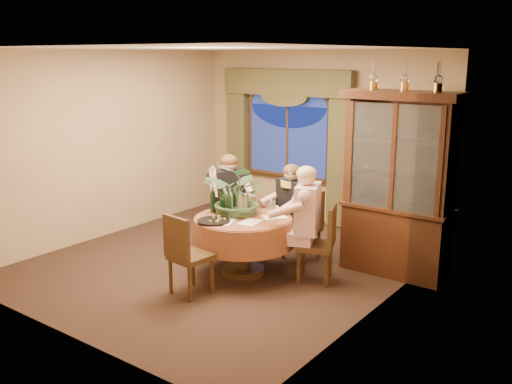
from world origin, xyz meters
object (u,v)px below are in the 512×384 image
Objects in this scene: olive_bowl at (244,216)px; person_pink at (307,224)px; person_back at (229,204)px; centerpiece_plant at (239,170)px; chair_back_right at (301,226)px; wine_bottle_3 at (224,198)px; wine_bottle_4 at (235,198)px; oil_lamp_center at (405,76)px; chair_right at (315,244)px; wine_bottle_1 at (213,200)px; dining_table at (243,245)px; wine_bottle_2 at (229,203)px; china_cabinet at (398,185)px; person_scarf at (292,213)px; wine_bottle_5 at (223,201)px; oil_lamp_right at (438,77)px; stoneware_vase at (243,204)px; chair_front_left at (191,254)px; oil_lamp_left at (374,75)px; chair_back at (232,219)px; wine_bottle_0 at (230,201)px.

person_pink is at bearing 24.09° from olive_bowl.
centerpiece_plant is at bearing 89.41° from person_back.
chair_back_right reaches higher than olive_bowl.
wine_bottle_3 is 0.14m from wine_bottle_4.
oil_lamp_center is 2.27m from chair_right.
wine_bottle_1 reaches higher than olive_bowl.
person_back is at bearing 122.81° from wine_bottle_3.
dining_table is 3.97× the size of wine_bottle_2.
wine_bottle_2 is at bearing -144.09° from china_cabinet.
wine_bottle_5 is (-0.54, -0.80, 0.25)m from person_scarf.
oil_lamp_right is 0.36× the size of centerpiece_plant.
olive_bowl is at bearing 92.35° from person_pink.
chair_back_right is 1.01× the size of centerpiece_plant.
oil_lamp_right is at bearing 27.96° from wine_bottle_5.
person_pink is 1.27m from wine_bottle_1.
china_cabinet is 6.98× the size of wine_bottle_2.
dining_table is 0.53m from stoneware_vase.
chair_right is 1.00× the size of chair_front_left.
wine_bottle_5 reaches higher than stoneware_vase.
chair_front_left is 1.27m from centerpiece_plant.
china_cabinet is 2.07m from wine_bottle_4.
china_cabinet is at bearing -60.14° from chair_right.
person_scarf is at bearing -156.55° from oil_lamp_left.
wine_bottle_3 is at bearing 165.58° from dining_table.
person_pink is 1.44m from person_back.
oil_lamp_left and oil_lamp_right have the same top height.
person_back reaches higher than wine_bottle_2.
olive_bowl is (-0.29, -0.90, 0.29)m from chair_back_right.
chair_right reaches higher than dining_table.
wine_bottle_5 is at bearing -142.30° from stoneware_vase.
oil_lamp_right is at bearing 32.06° from olive_bowl.
centerpiece_plant is at bearing -1.04° from wine_bottle_3.
wine_bottle_1 and wine_bottle_4 have the same top height.
chair_front_left is 3.78× the size of stoneware_vase.
china_cabinet is 1.44m from person_scarf.
person_pink is 1.09m from centerpiece_plant.
wine_bottle_1 is (-1.98, -1.22, -0.24)m from china_cabinet.
chair_front_left reaches higher than dining_table.
wine_bottle_3 is (-0.21, 0.16, 0.00)m from wine_bottle_2.
oil_lamp_center reaches higher than person_scarf.
chair_front_left is at bearing -97.17° from dining_table.
dining_table is at bearing 90.00° from chair_back.
wine_bottle_2 is at bearing 101.95° from chair_front_left.
wine_bottle_3 is at bearing 120.46° from wine_bottle_5.
person_pink is 4.37× the size of wine_bottle_4.
oil_lamp_right reaches higher than centerpiece_plant.
person_back is at bearing 130.30° from wine_bottle_0.
person_back is at bearing 38.56° from chair_back_right.
chair_back is 0.76m from wine_bottle_1.
oil_lamp_right is (0.80, 0.00, 0.00)m from oil_lamp_left.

